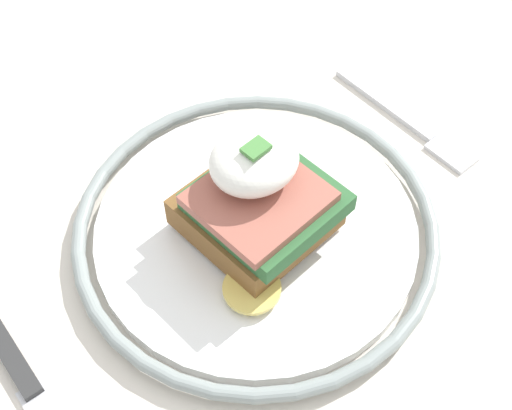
% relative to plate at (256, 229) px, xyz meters
% --- Properties ---
extents(dining_table, '(1.09, 0.76, 0.76)m').
position_rel_plate_xyz_m(dining_table, '(0.01, 0.01, -0.12)').
color(dining_table, beige).
rests_on(dining_table, ground_plane).
extents(plate, '(0.25, 0.25, 0.02)m').
position_rel_plate_xyz_m(plate, '(0.00, 0.00, 0.00)').
color(plate, white).
rests_on(plate, dining_table).
extents(sandwich, '(0.10, 0.10, 0.08)m').
position_rel_plate_xyz_m(sandwich, '(-0.00, 0.00, 0.04)').
color(sandwich, brown).
rests_on(sandwich, plate).
extents(fork, '(0.02, 0.14, 0.00)m').
position_rel_plate_xyz_m(fork, '(-0.16, 0.01, -0.01)').
color(fork, silver).
rests_on(fork, dining_table).
extents(knife, '(0.04, 0.18, 0.01)m').
position_rel_plate_xyz_m(knife, '(0.17, -0.01, -0.01)').
color(knife, '#2D2D2D').
rests_on(knife, dining_table).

